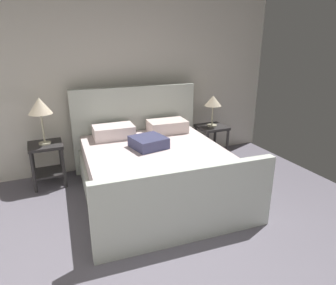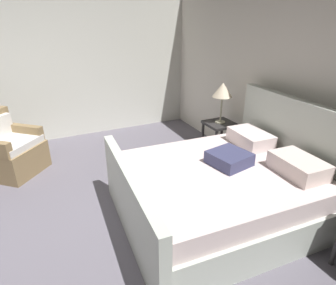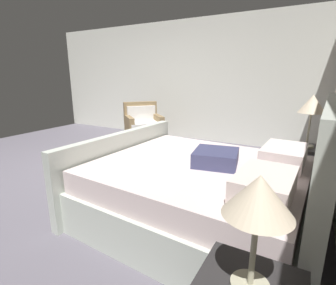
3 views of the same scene
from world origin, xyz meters
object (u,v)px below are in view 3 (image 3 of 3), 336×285
at_px(table_lamp_right, 258,200).
at_px(armchair, 143,129).
at_px(nightstand_left, 304,162).
at_px(table_lamp_left, 312,105).
at_px(bed, 204,189).

xyz_separation_m(table_lamp_right, armchair, (-3.45, -2.92, -0.65)).
bearing_deg(nightstand_left, table_lamp_right, -3.33).
bearing_deg(nightstand_left, table_lamp_left, 104.04).
distance_m(table_lamp_right, table_lamp_left, 2.54).
height_order(nightstand_left, table_lamp_left, table_lamp_left).
distance_m(bed, nightstand_left, 1.52).
bearing_deg(bed, table_lamp_right, 28.65).
relative_size(nightstand_left, armchair, 0.59).
bearing_deg(table_lamp_right, bed, -151.35).
bearing_deg(table_lamp_right, table_lamp_left, 176.67).
bearing_deg(table_lamp_right, armchair, -139.71).
xyz_separation_m(bed, nightstand_left, (-1.27, 0.84, 0.05)).
bearing_deg(table_lamp_left, armchair, -106.56).
height_order(bed, table_lamp_right, bed).
bearing_deg(bed, nightstand_left, 146.57).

